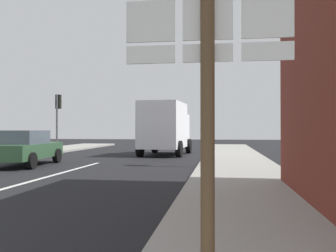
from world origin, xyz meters
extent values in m
plane|color=black|center=(0.00, 10.00, 0.00)|extent=(80.00, 80.00, 0.00)
cube|color=gray|center=(6.12, 8.00, 0.07)|extent=(3.10, 44.00, 0.14)
cube|color=silver|center=(0.00, 6.00, 0.01)|extent=(0.16, 12.00, 0.01)
cube|color=#2D5133|center=(-2.64, 10.44, 0.62)|extent=(2.10, 4.33, 0.60)
cube|color=#47515B|center=(-2.62, 10.19, 1.19)|extent=(1.72, 2.23, 0.55)
cylinder|color=black|center=(-3.63, 11.71, 0.32)|extent=(0.27, 0.66, 0.64)
cylinder|color=black|center=(-1.89, 11.86, 0.32)|extent=(0.27, 0.66, 0.64)
cylinder|color=black|center=(-1.65, 9.17, 0.32)|extent=(0.27, 0.66, 0.64)
cube|color=silver|center=(2.19, 16.88, 1.75)|extent=(2.44, 3.84, 2.60)
cube|color=silver|center=(2.35, 19.37, 1.45)|extent=(2.17, 1.43, 2.00)
cube|color=#47515B|center=(2.36, 19.42, 2.25)|extent=(1.76, 0.22, 0.70)
cylinder|color=black|center=(1.25, 19.40, 0.45)|extent=(0.34, 0.92, 0.90)
cylinder|color=black|center=(3.45, 19.25, 0.45)|extent=(0.34, 0.92, 0.90)
cylinder|color=black|center=(1.03, 16.00, 0.45)|extent=(0.34, 0.92, 0.90)
cylinder|color=black|center=(3.22, 15.86, 0.45)|extent=(0.34, 0.92, 0.90)
cylinder|color=brown|center=(5.33, -0.21, 1.60)|extent=(0.14, 0.14, 3.20)
cube|color=white|center=(4.75, -0.16, 2.62)|extent=(0.50, 0.03, 0.42)
cube|color=black|center=(4.75, -0.15, 2.62)|extent=(0.43, 0.01, 0.32)
cube|color=white|center=(4.75, -0.16, 2.28)|extent=(0.50, 0.03, 0.18)
cube|color=black|center=(4.75, -0.15, 2.28)|extent=(0.43, 0.01, 0.13)
cube|color=white|center=(5.33, -0.16, 2.62)|extent=(0.50, 0.03, 0.42)
cube|color=black|center=(5.33, -0.15, 2.62)|extent=(0.43, 0.01, 0.32)
cube|color=white|center=(5.33, -0.16, 2.28)|extent=(0.50, 0.03, 0.18)
cube|color=black|center=(5.33, -0.15, 2.28)|extent=(0.43, 0.01, 0.13)
cube|color=white|center=(5.91, -0.16, 2.62)|extent=(0.50, 0.03, 0.42)
cube|color=black|center=(5.91, -0.15, 2.62)|extent=(0.43, 0.01, 0.32)
cube|color=white|center=(5.91, -0.16, 2.28)|extent=(0.50, 0.03, 0.18)
cube|color=black|center=(5.91, -0.15, 2.28)|extent=(0.43, 0.01, 0.13)
cylinder|color=#47474C|center=(4.87, 10.83, 1.80)|extent=(0.12, 0.12, 3.61)
cube|color=black|center=(4.87, 11.03, 3.16)|extent=(0.30, 0.28, 0.90)
sphere|color=#360303|center=(4.87, 11.17, 3.43)|extent=(0.18, 0.18, 0.18)
sphere|color=#3C2303|center=(4.87, 11.17, 3.15)|extent=(0.18, 0.18, 0.18)
sphere|color=#0CA526|center=(4.87, 11.17, 2.87)|extent=(0.18, 0.18, 0.18)
cylinder|color=#47474C|center=(-4.87, 18.20, 1.87)|extent=(0.12, 0.12, 3.73)
cube|color=black|center=(-4.87, 18.40, 3.28)|extent=(0.30, 0.28, 0.90)
sphere|color=#360303|center=(-4.87, 18.54, 3.55)|extent=(0.18, 0.18, 0.18)
sphere|color=#3C2303|center=(-4.87, 18.54, 3.27)|extent=(0.18, 0.18, 0.18)
sphere|color=#0CA526|center=(-4.87, 18.54, 2.99)|extent=(0.18, 0.18, 0.18)
camera|label=1|loc=(5.46, -3.82, 1.52)|focal=39.17mm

